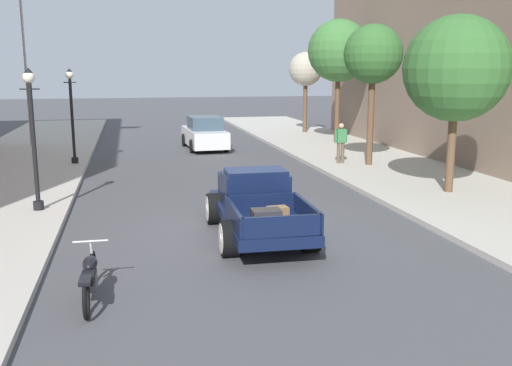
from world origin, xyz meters
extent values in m
plane|color=#47474C|center=(0.00, 0.00, 0.00)|extent=(140.00, 140.00, 0.00)
cube|color=#B7B2A8|center=(7.25, 0.00, 0.07)|extent=(5.50, 64.00, 0.15)
cube|color=#0F1938|center=(0.19, -0.68, 0.54)|extent=(1.89, 4.94, 0.24)
cube|color=#0F1938|center=(0.20, -0.33, 1.06)|extent=(1.59, 1.14, 0.80)
cube|color=#0F1938|center=(0.20, -0.38, 1.52)|extent=(1.46, 0.97, 0.12)
cube|color=#3D4C5B|center=(0.21, 0.24, 1.22)|extent=(1.33, 0.07, 0.44)
cube|color=#0F1938|center=(0.23, 0.97, 0.92)|extent=(1.36, 1.53, 0.52)
cube|color=silver|center=(0.25, 1.76, 0.90)|extent=(0.68, 0.12, 0.47)
cube|color=#0F1938|center=(0.15, -2.08, 0.68)|extent=(1.74, 2.14, 0.04)
cube|color=#0F1938|center=(-0.66, -2.06, 0.90)|extent=(0.14, 2.10, 0.44)
cube|color=#0F1938|center=(0.96, -2.10, 0.90)|extent=(0.14, 2.10, 0.44)
cube|color=#0F1938|center=(0.13, -3.09, 0.90)|extent=(1.62, 0.12, 0.44)
cube|color=#0F1938|center=(0.18, -1.07, 0.90)|extent=(1.62, 0.12, 0.44)
cylinder|color=black|center=(-0.67, 0.69, 0.40)|extent=(0.38, 0.81, 0.80)
cylinder|color=silver|center=(-0.86, 0.69, 0.40)|extent=(0.03, 0.66, 0.66)
cylinder|color=silver|center=(-0.87, 0.69, 0.40)|extent=(0.03, 0.24, 0.24)
cylinder|color=black|center=(1.12, 0.64, 0.40)|extent=(0.38, 0.81, 0.80)
cylinder|color=silver|center=(1.31, 0.63, 0.40)|extent=(0.03, 0.66, 0.66)
cylinder|color=silver|center=(1.32, 0.63, 0.40)|extent=(0.03, 0.24, 0.24)
cylinder|color=black|center=(-0.74, -2.01, 0.40)|extent=(0.38, 0.81, 0.80)
cylinder|color=silver|center=(-0.93, -2.00, 0.40)|extent=(0.03, 0.66, 0.66)
cylinder|color=silver|center=(-0.94, -2.00, 0.40)|extent=(0.03, 0.24, 0.24)
cylinder|color=black|center=(1.05, -2.05, 0.40)|extent=(0.38, 0.81, 0.80)
cylinder|color=silver|center=(1.24, -2.06, 0.40)|extent=(0.03, 0.66, 0.66)
cylinder|color=silver|center=(1.25, -2.06, 0.40)|extent=(0.03, 0.24, 0.24)
cube|color=#2D2D33|center=(-0.04, -2.43, 0.90)|extent=(0.61, 0.46, 0.40)
cube|color=#3D2D1E|center=(-0.04, -2.43, 0.90)|extent=(0.62, 0.07, 0.42)
cube|color=olive|center=(0.38, -1.79, 0.84)|extent=(0.47, 0.36, 0.28)
torus|color=black|center=(-3.50, -3.13, 0.33)|extent=(0.08, 0.67, 0.67)
torus|color=black|center=(-3.52, -4.58, 0.33)|extent=(0.08, 0.67, 0.67)
cube|color=#4C4C51|center=(-3.51, -3.91, 0.38)|extent=(0.25, 0.44, 0.28)
ellipsoid|color=black|center=(-3.51, -3.66, 0.61)|extent=(0.27, 0.52, 0.24)
cube|color=black|center=(-3.52, -4.16, 0.53)|extent=(0.23, 0.56, 0.10)
cylinder|color=silver|center=(-3.50, -3.19, 0.64)|extent=(0.05, 0.25, 0.58)
cylinder|color=silver|center=(-3.50, -3.31, 0.91)|extent=(0.62, 0.05, 0.04)
cube|color=black|center=(-3.52, -4.58, 0.66)|extent=(0.19, 0.40, 0.06)
cube|color=silver|center=(0.94, 14.85, 0.61)|extent=(1.92, 4.38, 0.80)
cube|color=#384C5B|center=(0.95, 14.70, 1.33)|extent=(1.61, 2.07, 0.64)
cylinder|color=black|center=(0.06, 16.10, 0.33)|extent=(0.25, 0.67, 0.66)
cylinder|color=black|center=(1.71, 16.18, 0.33)|extent=(0.25, 0.67, 0.66)
cylinder|color=black|center=(0.18, 13.52, 0.33)|extent=(0.25, 0.67, 0.66)
cylinder|color=black|center=(1.83, 13.60, 0.33)|extent=(0.25, 0.67, 0.66)
cylinder|color=brown|center=(5.63, 8.27, 0.58)|extent=(0.14, 0.14, 0.86)
cylinder|color=brown|center=(5.81, 8.27, 0.58)|extent=(0.14, 0.14, 0.86)
cube|color=#387A47|center=(5.72, 8.27, 1.29)|extent=(0.36, 0.22, 0.56)
cylinder|color=#387A47|center=(5.50, 8.27, 1.26)|extent=(0.09, 0.09, 0.54)
cylinder|color=#387A47|center=(5.94, 8.27, 1.26)|extent=(0.09, 0.09, 0.54)
sphere|color=tan|center=(5.72, 8.27, 1.69)|extent=(0.22, 0.22, 0.22)
cylinder|color=black|center=(-5.27, 2.61, 0.27)|extent=(0.28, 0.28, 0.24)
cylinder|color=black|center=(-5.27, 2.61, 1.99)|extent=(0.12, 0.12, 3.20)
cylinder|color=black|center=(-5.27, 2.61, 3.44)|extent=(0.50, 0.04, 0.04)
sphere|color=silver|center=(-5.27, 2.61, 3.75)|extent=(0.32, 0.32, 0.32)
cone|color=black|center=(-5.27, 2.61, 3.93)|extent=(0.24, 0.24, 0.14)
cylinder|color=black|center=(-5.00, 10.69, 0.27)|extent=(0.28, 0.28, 0.24)
cylinder|color=black|center=(-5.00, 10.69, 1.99)|extent=(0.12, 0.12, 3.20)
cylinder|color=black|center=(-5.00, 10.69, 3.44)|extent=(0.50, 0.04, 0.04)
sphere|color=silver|center=(-5.00, 10.69, 3.75)|extent=(0.32, 0.32, 0.32)
cone|color=black|center=(-5.00, 10.69, 3.93)|extent=(0.24, 0.24, 0.14)
cylinder|color=#B2B2B7|center=(-7.67, 17.11, 4.65)|extent=(0.12, 0.12, 9.00)
cylinder|color=brown|center=(7.06, 2.28, 1.46)|extent=(0.26, 0.26, 2.61)
sphere|color=#33662D|center=(7.06, 2.28, 3.98)|extent=(3.23, 3.23, 3.23)
cylinder|color=brown|center=(6.72, 7.68, 1.91)|extent=(0.26, 0.26, 3.53)
sphere|color=#33662D|center=(6.72, 7.68, 4.55)|extent=(2.32, 2.32, 2.32)
cylinder|color=brown|center=(8.06, 14.97, 1.93)|extent=(0.26, 0.26, 3.56)
sphere|color=#3D7538|center=(8.06, 14.97, 4.92)|extent=(3.22, 3.22, 3.22)
cylinder|color=brown|center=(7.90, 20.10, 1.69)|extent=(0.26, 0.26, 3.07)
sphere|color=#ADA893|center=(7.90, 20.10, 3.99)|extent=(2.05, 2.05, 2.05)
camera|label=1|loc=(-2.72, -13.46, 3.94)|focal=39.62mm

